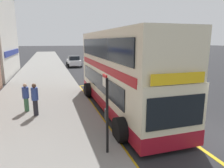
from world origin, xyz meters
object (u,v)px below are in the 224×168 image
Objects in this scene: bus_stop_sign at (106,108)px; parked_car_white_ahead at (74,61)px; double_decker_bus at (121,74)px; pedestrian_further_back at (35,98)px; pedestrian_waiting_near_sign at (26,97)px; parked_car_white_far at (121,60)px.

bus_stop_sign is 0.63× the size of parked_car_white_ahead.
parked_car_white_ahead is (-0.17, 20.88, -1.26)m from double_decker_bus.
pedestrian_further_back is at bearing -178.27° from double_decker_bus.
pedestrian_waiting_near_sign is at bearing 120.08° from bus_stop_sign.
pedestrian_waiting_near_sign is at bearing -119.89° from parked_car_white_far.
pedestrian_further_back is at bearing -117.81° from parked_car_white_far.
pedestrian_further_back is (0.51, -0.80, 0.08)m from pedestrian_waiting_near_sign.
pedestrian_waiting_near_sign is at bearing 78.80° from parked_car_white_ahead.
parked_car_white_ahead is at bearing 85.56° from bus_stop_sign.
pedestrian_waiting_near_sign is (-5.00, -20.22, 0.16)m from parked_car_white_ahead.
double_decker_bus is 7.00× the size of pedestrian_waiting_near_sign.
double_decker_bus is at bearing 93.16° from parked_car_white_ahead.
bus_stop_sign is at bearing -59.92° from pedestrian_waiting_near_sign.
pedestrian_further_back is at bearing -57.70° from pedestrian_waiting_near_sign.
double_decker_bus is 5.33m from pedestrian_waiting_near_sign.
double_decker_bus is at bearing 64.77° from bus_stop_sign.
parked_car_white_far is at bearing 57.65° from pedestrian_waiting_near_sign.
pedestrian_further_back is (-4.66, -0.14, -1.02)m from double_decker_bus.
parked_car_white_ahead is (1.97, 25.44, -0.91)m from bus_stop_sign.
parked_car_white_far is 2.52× the size of pedestrian_further_back.
parked_car_white_far is 23.28m from pedestrian_waiting_near_sign.
double_decker_bus is 2.55× the size of parked_car_white_ahead.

